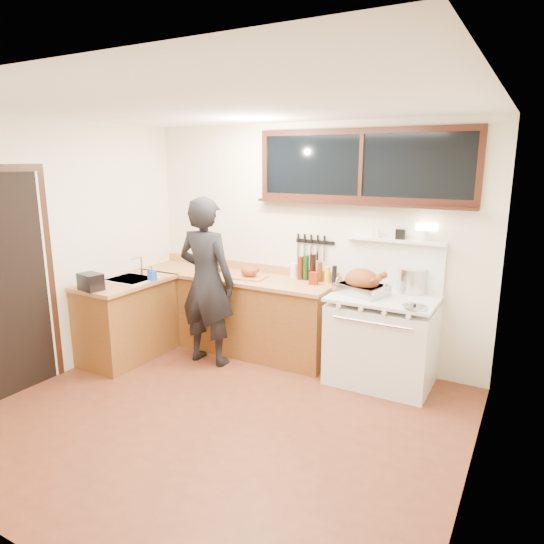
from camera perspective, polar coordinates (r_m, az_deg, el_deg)
The scene contains 20 objects.
ground_plane at distance 4.45m, azimuth -6.18°, elevation -16.89°, with size 4.00×3.50×0.02m, color #5E2A18.
room_shell at distance 3.90m, azimuth -6.78°, elevation 4.78°, with size 4.10×3.60×2.65m.
counter_back at distance 5.78m, azimuth -4.47°, elevation -4.62°, with size 2.44×0.64×1.00m.
counter_left at distance 5.73m, azimuth -16.67°, elevation -5.32°, with size 0.64×1.09×0.90m.
sink_unit at distance 5.66m, azimuth -16.24°, elevation -1.35°, with size 0.50×0.45×0.37m.
vintage_stove at distance 5.02m, azimuth 12.83°, elevation -7.54°, with size 1.02×0.74×1.60m.
back_window at distance 5.12m, azimuth 10.37°, elevation 11.28°, with size 2.32×0.13×0.77m.
left_doorway at distance 5.10m, azimuth -28.91°, elevation -1.27°, with size 0.02×1.04×2.17m.
knife_strip at distance 5.40m, azimuth 4.88°, elevation 3.48°, with size 0.46×0.03×0.28m.
man at distance 5.28m, azimuth -7.71°, elevation -1.14°, with size 0.68×0.45×1.84m.
soap_bottle at distance 5.51m, azimuth -13.93°, elevation -0.13°, with size 0.08×0.08×0.17m.
toaster at distance 5.30m, azimuth -20.55°, elevation -1.09°, with size 0.28×0.21×0.17m.
cutting_board at distance 5.47m, azimuth -2.68°, elevation -0.21°, with size 0.39×0.31×0.13m.
roast_turkey at distance 4.90m, azimuth 10.58°, elevation -1.36°, with size 0.55×0.47×0.26m.
stockpot at distance 5.04m, azimuth 16.16°, elevation -0.98°, with size 0.35×0.35×0.25m.
saucepan at distance 5.11m, azimuth 15.40°, elevation -1.49°, with size 0.22×0.30×0.13m.
pot_lid at distance 4.56m, azimuth 16.42°, elevation -3.97°, with size 0.26×0.26×0.04m.
coffee_tin at distance 5.20m, azimuth 4.91°, elevation -0.74°, with size 0.10×0.09×0.14m.
pitcher at distance 5.49m, azimuth 2.61°, elevation 0.19°, with size 0.10×0.10×0.17m.
bottle_cluster at distance 5.34m, azimuth 4.87°, elevation 0.27°, with size 0.47×0.07×0.30m.
Camera 1 is at (2.27, -3.12, 2.21)m, focal length 32.00 mm.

